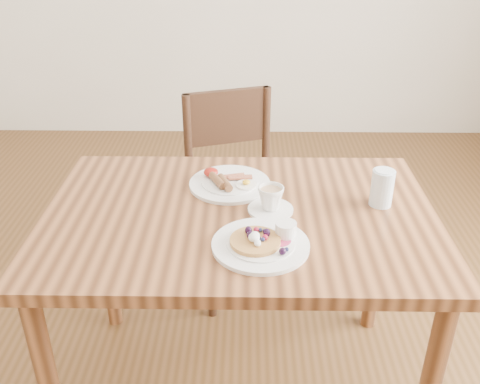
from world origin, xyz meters
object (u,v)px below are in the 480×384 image
(breakfast_plate, at_px, (228,183))
(dining_table, at_px, (240,239))
(chair_far, at_px, (236,185))
(teacup_saucer, at_px, (271,201))
(pancake_plate, at_px, (262,242))
(water_glass, at_px, (382,188))

(breakfast_plate, bearing_deg, dining_table, -76.59)
(chair_far, bearing_deg, teacup_saucer, 82.33)
(dining_table, height_order, pancake_plate, pancake_plate)
(chair_far, relative_size, water_glass, 7.53)
(dining_table, distance_m, chair_far, 0.69)
(chair_far, bearing_deg, pancake_plate, 78.04)
(teacup_saucer, relative_size, water_glass, 1.20)
(breakfast_plate, xyz_separation_m, teacup_saucer, (0.13, -0.16, 0.02))
(dining_table, bearing_deg, breakfast_plate, 103.41)
(pancake_plate, xyz_separation_m, water_glass, (0.37, 0.24, 0.04))
(dining_table, bearing_deg, water_glass, 7.08)
(chair_far, distance_m, teacup_saucer, 0.73)
(pancake_plate, xyz_separation_m, teacup_saucer, (0.03, 0.19, 0.02))
(dining_table, bearing_deg, teacup_saucer, 6.41)
(breakfast_plate, bearing_deg, chair_far, 88.38)
(breakfast_plate, distance_m, teacup_saucer, 0.21)
(water_glass, bearing_deg, breakfast_plate, 166.15)
(pancake_plate, bearing_deg, chair_far, 96.14)
(pancake_plate, height_order, water_glass, water_glass)
(chair_far, xyz_separation_m, breakfast_plate, (-0.01, -0.49, 0.27))
(chair_far, xyz_separation_m, pancake_plate, (0.09, -0.85, 0.27))
(water_glass, bearing_deg, teacup_saucer, -172.75)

